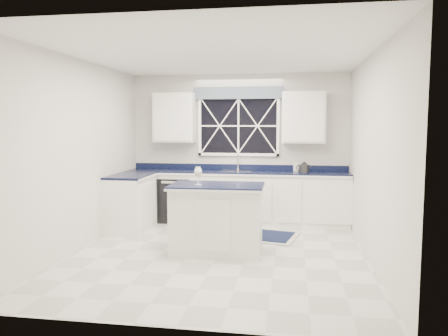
% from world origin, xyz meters
% --- Properties ---
extents(ground, '(4.50, 4.50, 0.00)m').
position_xyz_m(ground, '(0.00, 0.00, 0.00)').
color(ground, silver).
rests_on(ground, ground).
extents(back_wall, '(4.00, 0.10, 2.70)m').
position_xyz_m(back_wall, '(0.00, 2.25, 1.35)').
color(back_wall, beige).
rests_on(back_wall, ground).
extents(base_cabinets, '(3.99, 1.60, 0.90)m').
position_xyz_m(base_cabinets, '(-0.33, 1.78, 0.45)').
color(base_cabinets, white).
rests_on(base_cabinets, ground).
extents(countertop, '(3.98, 0.64, 0.04)m').
position_xyz_m(countertop, '(0.00, 1.95, 0.92)').
color(countertop, black).
rests_on(countertop, base_cabinets).
extents(dishwasher, '(0.60, 0.58, 0.82)m').
position_xyz_m(dishwasher, '(-1.10, 1.95, 0.41)').
color(dishwasher, black).
rests_on(dishwasher, ground).
extents(window, '(1.65, 0.09, 1.26)m').
position_xyz_m(window, '(0.00, 2.20, 1.83)').
color(window, black).
rests_on(window, ground).
extents(upper_cabinets, '(3.10, 0.34, 0.90)m').
position_xyz_m(upper_cabinets, '(0.00, 2.08, 1.90)').
color(upper_cabinets, white).
rests_on(upper_cabinets, ground).
extents(faucet, '(0.05, 0.20, 0.30)m').
position_xyz_m(faucet, '(0.00, 2.14, 1.10)').
color(faucet, silver).
rests_on(faucet, countertop).
extents(island, '(1.29, 0.79, 0.95)m').
position_xyz_m(island, '(-0.03, 0.08, 0.48)').
color(island, white).
rests_on(island, ground).
extents(rug, '(1.58, 1.15, 0.02)m').
position_xyz_m(rug, '(0.36, 1.09, 0.01)').
color(rug, '#AAA9A5').
rests_on(rug, ground).
extents(kettle, '(0.27, 0.20, 0.20)m').
position_xyz_m(kettle, '(1.19, 1.92, 1.03)').
color(kettle, '#29292B').
rests_on(kettle, countertop).
extents(wine_glass, '(0.10, 0.10, 0.25)m').
position_xyz_m(wine_glass, '(-0.28, 0.00, 1.13)').
color(wine_glass, white).
rests_on(wine_glass, island).
extents(soap_bottle, '(0.12, 0.12, 0.21)m').
position_xyz_m(soap_bottle, '(1.07, 2.15, 1.04)').
color(soap_bottle, silver).
rests_on(soap_bottle, countertop).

